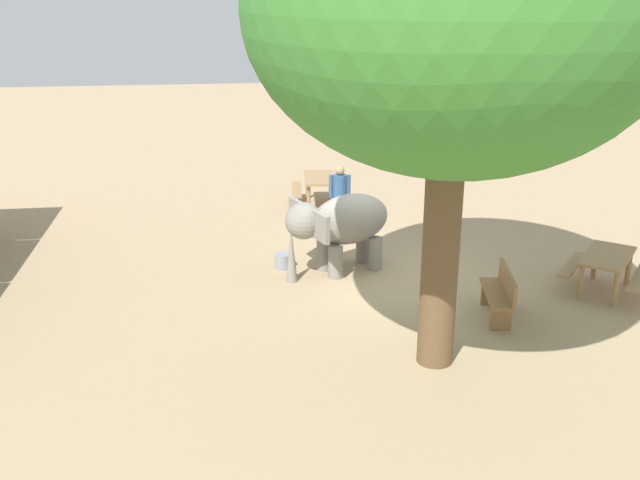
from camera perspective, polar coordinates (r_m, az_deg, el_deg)
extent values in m
plane|color=tan|center=(14.88, 5.29, -3.11)|extent=(60.00, 60.00, 0.00)
cylinder|color=gray|center=(14.81, 1.20, -1.69)|extent=(0.30, 0.30, 0.69)
cylinder|color=gray|center=(15.20, 0.30, -1.11)|extent=(0.30, 0.30, 0.69)
cylinder|color=gray|center=(15.27, 4.31, -1.06)|extent=(0.30, 0.30, 0.69)
cylinder|color=gray|center=(15.65, 3.36, -0.51)|extent=(0.30, 0.30, 0.69)
ellipsoid|color=gray|center=(14.97, 2.35, 1.64)|extent=(1.45, 1.93, 1.04)
sphere|color=gray|center=(14.44, -1.29, 1.51)|extent=(0.74, 0.74, 0.74)
cone|color=gray|center=(14.54, -2.24, -1.12)|extent=(0.23, 0.23, 1.16)
cube|color=gray|center=(14.08, 0.03, 1.03)|extent=(0.59, 0.30, 0.55)
cube|color=gray|center=(14.90, -1.78, 2.09)|extent=(0.59, 0.30, 0.55)
cylinder|color=#3F3833|center=(17.52, 1.82, 1.95)|extent=(0.14, 0.14, 0.82)
cylinder|color=#3F3833|center=(17.50, 1.24, 1.94)|extent=(0.14, 0.14, 0.82)
cylinder|color=#33598C|center=(17.31, 1.55, 4.15)|extent=(0.32, 0.32, 0.58)
sphere|color=tan|center=(17.21, 1.56, 5.44)|extent=(0.22, 0.22, 0.22)
cylinder|color=#33598C|center=(17.32, 2.24, 4.21)|extent=(0.09, 0.09, 0.55)
cylinder|color=#33598C|center=(17.29, 0.86, 4.19)|extent=(0.09, 0.09, 0.55)
cylinder|color=brown|center=(11.21, 9.36, -1.10)|extent=(0.57, 0.57, 3.63)
ellipsoid|color=#387A2D|center=(10.50, 10.47, 17.25)|extent=(6.35, 5.82, 4.50)
cube|color=olive|center=(13.44, 13.60, -4.09)|extent=(1.45, 0.65, 0.06)
cube|color=olive|center=(13.38, 14.40, -3.19)|extent=(1.39, 0.31, 0.40)
cube|color=olive|center=(13.07, 13.90, -5.98)|extent=(0.14, 0.37, 0.42)
cube|color=olive|center=(14.01, 13.16, -4.13)|extent=(0.14, 0.37, 0.42)
cube|color=#9E7A51|center=(15.01, 21.47, -1.16)|extent=(1.67, 1.57, 0.06)
cylinder|color=#9E7A51|center=(14.55, 22.03, -3.55)|extent=(0.10, 0.10, 0.72)
cylinder|color=#9E7A51|center=(14.65, 19.59, -3.08)|extent=(0.10, 0.10, 0.72)
cylinder|color=#9E7A51|center=(15.66, 22.87, -2.04)|extent=(0.10, 0.10, 0.72)
cylinder|color=#9E7A51|center=(15.75, 20.60, -1.61)|extent=(0.10, 0.10, 0.72)
cube|color=#9E7A51|center=(15.04, 23.62, -2.70)|extent=(1.31, 1.14, 0.05)
cube|color=#9E7A51|center=(15.22, 19.06, -1.83)|extent=(1.31, 1.14, 0.05)
cube|color=#9E7A51|center=(19.50, -0.01, 4.85)|extent=(1.56, 0.92, 0.06)
cylinder|color=#9E7A51|center=(19.04, 1.04, 3.26)|extent=(0.10, 0.10, 0.72)
cylinder|color=#9E7A51|center=(19.01, -0.89, 3.24)|extent=(0.10, 0.10, 0.72)
cylinder|color=#9E7A51|center=(20.19, 0.83, 4.22)|extent=(0.10, 0.10, 0.72)
cylinder|color=#9E7A51|center=(20.17, -0.99, 4.20)|extent=(0.10, 0.10, 0.72)
cube|color=#9E7A51|center=(19.62, 1.81, 3.99)|extent=(1.51, 0.36, 0.05)
cube|color=#9E7A51|center=(19.56, -1.82, 3.95)|extent=(1.51, 0.36, 0.05)
cylinder|color=gray|center=(15.37, -2.87, -1.63)|extent=(0.36, 0.36, 0.32)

